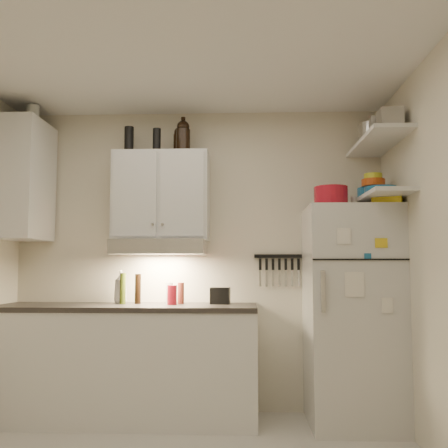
{
  "coord_description": "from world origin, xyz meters",
  "views": [
    {
      "loc": [
        0.4,
        -2.85,
        1.22
      ],
      "look_at": [
        0.25,
        0.9,
        1.55
      ],
      "focal_mm": 40.0,
      "sensor_mm": 36.0,
      "label": 1
    }
  ],
  "objects": [
    {
      "name": "ceiling",
      "position": [
        0.0,
        0.0,
        2.61
      ],
      "size": [
        3.2,
        3.0,
        0.02
      ],
      "primitive_type": "cube",
      "color": "silver",
      "rests_on": "ground"
    },
    {
      "name": "back_wall",
      "position": [
        0.0,
        1.51,
        1.3
      ],
      "size": [
        3.2,
        0.02,
        2.6
      ],
      "primitive_type": "cube",
      "color": "beige",
      "rests_on": "ground"
    },
    {
      "name": "base_cabinet",
      "position": [
        -0.55,
        1.2,
        0.44
      ],
      "size": [
        2.1,
        0.6,
        0.88
      ],
      "primitive_type": "cube",
      "color": "silver",
      "rests_on": "floor"
    },
    {
      "name": "countertop",
      "position": [
        -0.55,
        1.2,
        0.9
      ],
      "size": [
        2.1,
        0.62,
        0.04
      ],
      "primitive_type": "cube",
      "color": "#2E2927",
      "rests_on": "base_cabinet"
    },
    {
      "name": "upper_cabinet",
      "position": [
        -0.3,
        1.33,
        1.83
      ],
      "size": [
        0.8,
        0.33,
        0.75
      ],
      "primitive_type": "cube",
      "color": "silver",
      "rests_on": "back_wall"
    },
    {
      "name": "side_cabinet",
      "position": [
        -1.44,
        1.2,
        1.95
      ],
      "size": [
        0.33,
        0.55,
        1.0
      ],
      "primitive_type": "cube",
      "color": "silver",
      "rests_on": "left_wall"
    },
    {
      "name": "range_hood",
      "position": [
        -0.3,
        1.27,
        1.39
      ],
      "size": [
        0.76,
        0.46,
        0.12
      ],
      "primitive_type": "cube",
      "color": "silver",
      "rests_on": "back_wall"
    },
    {
      "name": "fridge",
      "position": [
        1.25,
        1.16,
        0.85
      ],
      "size": [
        0.7,
        0.68,
        1.7
      ],
      "primitive_type": "cube",
      "color": "silver",
      "rests_on": "floor"
    },
    {
      "name": "shelf_hi",
      "position": [
        1.45,
        1.02,
        2.2
      ],
      "size": [
        0.3,
        0.95,
        0.03
      ],
      "primitive_type": "cube",
      "color": "silver",
      "rests_on": "right_wall"
    },
    {
      "name": "shelf_lo",
      "position": [
        1.45,
        1.02,
        1.76
      ],
      "size": [
        0.3,
        0.95,
        0.03
      ],
      "primitive_type": "cube",
      "color": "silver",
      "rests_on": "right_wall"
    },
    {
      "name": "knife_strip",
      "position": [
        0.7,
        1.49,
        1.32
      ],
      "size": [
        0.42,
        0.02,
        0.03
      ],
      "primitive_type": "cube",
      "color": "black",
      "rests_on": "back_wall"
    },
    {
      "name": "dutch_oven",
      "position": [
        1.08,
        1.04,
        1.78
      ],
      "size": [
        0.34,
        0.34,
        0.15
      ],
      "primitive_type": "cylinder",
      "rotation": [
        0.0,
        0.0,
        -0.43
      ],
      "color": "maroon",
      "rests_on": "fridge"
    },
    {
      "name": "book_stack",
      "position": [
        1.51,
        0.97,
        1.74
      ],
      "size": [
        0.3,
        0.33,
        0.09
      ],
      "primitive_type": "cube",
      "rotation": [
        0.0,
        0.0,
        -0.41
      ],
      "color": "yellow",
      "rests_on": "fridge"
    },
    {
      "name": "spice_jar",
      "position": [
        1.28,
        1.12,
        1.74
      ],
      "size": [
        0.06,
        0.06,
        0.09
      ],
      "primitive_type": "cylinder",
      "rotation": [
        0.0,
        0.0,
        -0.21
      ],
      "color": "silver",
      "rests_on": "fridge"
    },
    {
      "name": "stock_pot",
      "position": [
        1.5,
        1.28,
        2.32
      ],
      "size": [
        0.35,
        0.35,
        0.2
      ],
      "primitive_type": "cylinder",
      "rotation": [
        0.0,
        0.0,
        -0.26
      ],
      "color": "silver",
      "rests_on": "shelf_hi"
    },
    {
      "name": "tin_a",
      "position": [
        1.48,
        1.0,
        2.3
      ],
      "size": [
        0.19,
        0.18,
        0.17
      ],
      "primitive_type": "cube",
      "rotation": [
        0.0,
        0.0,
        -0.13
      ],
      "color": "#AAAAAD",
      "rests_on": "shelf_hi"
    },
    {
      "name": "tin_b",
      "position": [
        1.47,
        0.77,
        2.3
      ],
      "size": [
        0.17,
        0.17,
        0.16
      ],
      "primitive_type": "cube",
      "rotation": [
        0.0,
        0.0,
        -0.02
      ],
      "color": "#AAAAAD",
      "rests_on": "shelf_hi"
    },
    {
      "name": "bowl_teal",
      "position": [
        1.44,
        1.2,
        1.82
      ],
      "size": [
        0.23,
        0.23,
        0.09
      ],
      "primitive_type": "cylinder",
      "color": "#185988",
      "rests_on": "shelf_lo"
    },
    {
      "name": "bowl_orange",
      "position": [
        1.43,
        1.11,
        1.89
      ],
      "size": [
        0.18,
        0.18,
        0.05
      ],
      "primitive_type": "cylinder",
      "color": "#C14612",
      "rests_on": "bowl_teal"
    },
    {
      "name": "bowl_yellow",
      "position": [
        1.43,
        1.11,
        1.94
      ],
      "size": [
        0.14,
        0.14,
        0.05
      ],
      "primitive_type": "cylinder",
      "color": "gold",
      "rests_on": "bowl_orange"
    },
    {
      "name": "plates",
      "position": [
        1.44,
        0.96,
        1.8
      ],
      "size": [
        0.26,
        0.26,
        0.06
      ],
      "primitive_type": "cylinder",
      "rotation": [
        0.0,
        0.0,
        0.07
      ],
      "color": "#185988",
      "rests_on": "shelf_lo"
    },
    {
      "name": "growler_a",
      "position": [
        -0.16,
        1.37,
        2.32
      ],
      "size": [
        0.12,
        0.12,
        0.24
      ],
      "primitive_type": null,
      "rotation": [
        0.0,
        0.0,
        0.14
      ],
      "color": "black",
      "rests_on": "upper_cabinet"
    },
    {
      "name": "growler_b",
      "position": [
        -0.12,
        1.32,
        2.34
      ],
      "size": [
        0.15,
        0.15,
        0.29
      ],
      "primitive_type": null,
      "rotation": [
        0.0,
        0.0,
        0.27
      ],
      "color": "black",
      "rests_on": "upper_cabinet"
    },
    {
      "name": "thermos_a",
      "position": [
        -0.34,
        1.26,
        2.3
      ],
      "size": [
        0.07,
        0.07,
        0.2
      ],
      "primitive_type": "cylinder",
      "rotation": [
        0.0,
        0.0,
        0.07
      ],
      "color": "black",
      "rests_on": "upper_cabinet"
    },
    {
      "name": "thermos_b",
      "position": [
        -0.59,
        1.31,
        2.31
      ],
      "size": [
        0.1,
        0.1,
        0.23
      ],
      "primitive_type": "cylinder",
      "rotation": [
        0.0,
        0.0,
        0.31
      ],
      "color": "black",
      "rests_on": "upper_cabinet"
    },
    {
      "name": "side_jar",
      "position": [
        -1.38,
        1.19,
        2.52
      ],
      "size": [
        0.13,
        0.13,
        0.14
      ],
      "primitive_type": "cylinder",
      "rotation": [
        0.0,
        0.0,
        -0.31
      ],
      "color": "silver",
      "rests_on": "side_cabinet"
    },
    {
      "name": "soap_bottle",
      "position": [
        -0.64,
        1.33,
        1.08
      ],
      "size": [
        0.13,
        0.13,
        0.31
      ],
      "primitive_type": "imported",
      "rotation": [
        0.0,
        0.0,
        0.07
      ],
      "color": "silver",
      "rests_on": "countertop"
    },
    {
      "name": "pepper_mill",
      "position": [
        -0.13,
        1.32,
        1.01
      ],
      "size": [
        0.06,
        0.06,
        0.18
      ],
      "primitive_type": "cylinder",
      "rotation": [
        0.0,
        0.0,
        -0.1
      ],
      "color": "maroon",
      "rests_on": "countertop"
    },
    {
      "name": "oil_bottle",
      "position": [
        -0.61,
        1.27,
        1.05
      ],
      "size": [
        0.06,
        0.06,
        0.26
      ],
      "primitive_type": "cylinder",
      "rotation": [
        0.0,
        0.0,
        -0.26
      ],
      "color": "#475816",
      "rests_on": "countertop"
    },
    {
      "name": "vinegar_bottle",
      "position": [
        -0.48,
        1.29,
        1.04
      ],
      "size": [
        0.06,
        0.06,
        0.25
      ],
      "primitive_type": "cylinder",
      "rotation": [
        0.0,
        0.0,
        0.3
      ],
      "color": "black",
      "rests_on": "countertop"
    },
    {
      "name": "clear_bottle",
      "position": [
        -0.23,
        1.34,
        1.01
      ],
      "size": [
        0.07,
        0.07,
        0.17
      ],
      "primitive_type": "cylinder",
      "rotation": [
        0.0,
        0.0,
        0.26
      ],
      "color": "silver",
      "rests_on": "countertop"
    },
    {
      "name": "red_jar",
      "position": [
        -0.19,
        1.21,
        1.0
      ],
      "size": [
        0.1,
        0.1,
        0.16
      ],
      "primitive_type": "cylinder",
      "rotation": [
        0.0,
        0.0,
        -0.25
      ],
      "color": "maroon",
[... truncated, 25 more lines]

